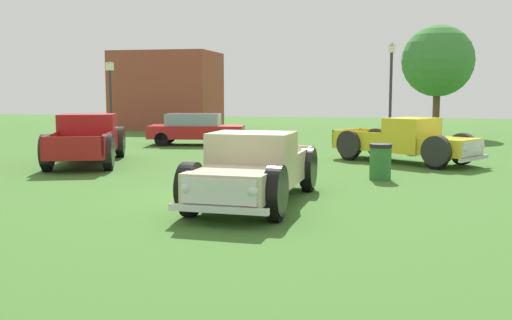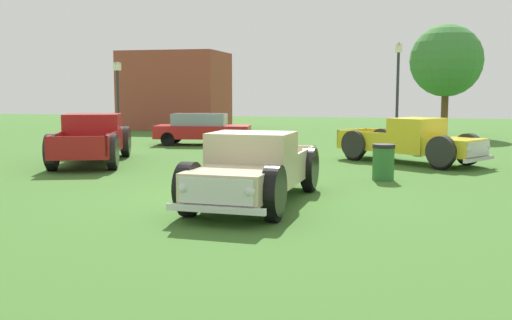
{
  "view_description": "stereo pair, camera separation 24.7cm",
  "coord_description": "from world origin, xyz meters",
  "px_view_note": "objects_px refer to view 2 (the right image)",
  "views": [
    {
      "loc": [
        2.85,
        -11.96,
        2.34
      ],
      "look_at": [
        0.32,
        -0.07,
        0.9
      ],
      "focal_mm": 41.14,
      "sensor_mm": 36.0,
      "label": 1
    },
    {
      "loc": [
        3.1,
        -11.9,
        2.34
      ],
      "look_at": [
        0.32,
        -0.07,
        0.9
      ],
      "focal_mm": 41.14,
      "sensor_mm": 36.0,
      "label": 2
    }
  ],
  "objects_px": {
    "pickup_truck_behind_right": "(94,139)",
    "lamp_post_near": "(118,99)",
    "trash_can": "(383,162)",
    "sedan_distant_a": "(202,128)",
    "pickup_truck_behind_left": "(418,142)",
    "lamp_post_far": "(397,92)",
    "pickup_truck_foreground": "(251,171)",
    "oak_tree_east": "(446,61)"
  },
  "relations": [
    {
      "from": "lamp_post_near",
      "to": "pickup_truck_foreground",
      "type": "bearing_deg",
      "value": -54.64
    },
    {
      "from": "pickup_truck_behind_left",
      "to": "pickup_truck_behind_right",
      "type": "xyz_separation_m",
      "value": [
        -10.37,
        -1.94,
        0.06
      ]
    },
    {
      "from": "pickup_truck_foreground",
      "to": "oak_tree_east",
      "type": "height_order",
      "value": "oak_tree_east"
    },
    {
      "from": "trash_can",
      "to": "oak_tree_east",
      "type": "height_order",
      "value": "oak_tree_east"
    },
    {
      "from": "lamp_post_far",
      "to": "oak_tree_east",
      "type": "bearing_deg",
      "value": 68.62
    },
    {
      "from": "pickup_truck_foreground",
      "to": "trash_can",
      "type": "relative_size",
      "value": 5.26
    },
    {
      "from": "pickup_truck_behind_right",
      "to": "lamp_post_near",
      "type": "relative_size",
      "value": 1.49
    },
    {
      "from": "pickup_truck_foreground",
      "to": "pickup_truck_behind_left",
      "type": "height_order",
      "value": "pickup_truck_foreground"
    },
    {
      "from": "lamp_post_near",
      "to": "oak_tree_east",
      "type": "height_order",
      "value": "oak_tree_east"
    },
    {
      "from": "lamp_post_far",
      "to": "pickup_truck_behind_left",
      "type": "bearing_deg",
      "value": -84.03
    },
    {
      "from": "sedan_distant_a",
      "to": "trash_can",
      "type": "bearing_deg",
      "value": -47.41
    },
    {
      "from": "pickup_truck_foreground",
      "to": "lamp_post_near",
      "type": "relative_size",
      "value": 1.35
    },
    {
      "from": "pickup_truck_behind_left",
      "to": "pickup_truck_behind_right",
      "type": "bearing_deg",
      "value": -169.41
    },
    {
      "from": "sedan_distant_a",
      "to": "trash_can",
      "type": "height_order",
      "value": "sedan_distant_a"
    },
    {
      "from": "sedan_distant_a",
      "to": "trash_can",
      "type": "xyz_separation_m",
      "value": [
        7.83,
        -8.52,
        -0.23
      ]
    },
    {
      "from": "pickup_truck_behind_left",
      "to": "lamp_post_far",
      "type": "xyz_separation_m",
      "value": [
        -0.66,
        6.28,
        1.59
      ]
    },
    {
      "from": "lamp_post_near",
      "to": "trash_can",
      "type": "xyz_separation_m",
      "value": [
        12.22,
        -9.46,
        -1.46
      ]
    },
    {
      "from": "pickup_truck_foreground",
      "to": "pickup_truck_behind_right",
      "type": "xyz_separation_m",
      "value": [
        -6.78,
        6.0,
        0.04
      ]
    },
    {
      "from": "pickup_truck_behind_left",
      "to": "lamp_post_far",
      "type": "relative_size",
      "value": 1.13
    },
    {
      "from": "lamp_post_far",
      "to": "lamp_post_near",
      "type": "bearing_deg",
      "value": -177.19
    },
    {
      "from": "pickup_truck_foreground",
      "to": "lamp_post_near",
      "type": "height_order",
      "value": "lamp_post_near"
    },
    {
      "from": "pickup_truck_behind_left",
      "to": "oak_tree_east",
      "type": "bearing_deg",
      "value": 81.9
    },
    {
      "from": "trash_can",
      "to": "pickup_truck_behind_right",
      "type": "bearing_deg",
      "value": 168.75
    },
    {
      "from": "lamp_post_far",
      "to": "trash_can",
      "type": "distance_m",
      "value": 10.25
    },
    {
      "from": "lamp_post_far",
      "to": "oak_tree_east",
      "type": "height_order",
      "value": "oak_tree_east"
    },
    {
      "from": "pickup_truck_behind_left",
      "to": "oak_tree_east",
      "type": "height_order",
      "value": "oak_tree_east"
    },
    {
      "from": "sedan_distant_a",
      "to": "lamp_post_near",
      "type": "xyz_separation_m",
      "value": [
        -4.39,
        0.94,
        1.23
      ]
    },
    {
      "from": "sedan_distant_a",
      "to": "lamp_post_far",
      "type": "distance_m",
      "value": 8.49
    },
    {
      "from": "lamp_post_far",
      "to": "trash_can",
      "type": "bearing_deg",
      "value": -92.08
    },
    {
      "from": "sedan_distant_a",
      "to": "lamp_post_near",
      "type": "height_order",
      "value": "lamp_post_near"
    },
    {
      "from": "pickup_truck_foreground",
      "to": "sedan_distant_a",
      "type": "distance_m",
      "value": 13.71
    },
    {
      "from": "pickup_truck_behind_left",
      "to": "oak_tree_east",
      "type": "relative_size",
      "value": 0.86
    },
    {
      "from": "sedan_distant_a",
      "to": "lamp_post_near",
      "type": "relative_size",
      "value": 1.15
    },
    {
      "from": "pickup_truck_behind_left",
      "to": "pickup_truck_behind_right",
      "type": "distance_m",
      "value": 10.55
    },
    {
      "from": "pickup_truck_behind_left",
      "to": "lamp_post_near",
      "type": "relative_size",
      "value": 1.33
    },
    {
      "from": "pickup_truck_behind_right",
      "to": "lamp_post_near",
      "type": "xyz_separation_m",
      "value": [
        -2.87,
        7.61,
        1.18
      ]
    },
    {
      "from": "lamp_post_far",
      "to": "pickup_truck_foreground",
      "type": "bearing_deg",
      "value": -101.66
    },
    {
      "from": "pickup_truck_behind_left",
      "to": "trash_can",
      "type": "height_order",
      "value": "pickup_truck_behind_left"
    },
    {
      "from": "lamp_post_near",
      "to": "oak_tree_east",
      "type": "distance_m",
      "value": 16.62
    },
    {
      "from": "pickup_truck_foreground",
      "to": "pickup_truck_behind_right",
      "type": "relative_size",
      "value": 0.91
    },
    {
      "from": "sedan_distant_a",
      "to": "pickup_truck_foreground",
      "type": "bearing_deg",
      "value": -67.42
    },
    {
      "from": "pickup_truck_foreground",
      "to": "pickup_truck_behind_right",
      "type": "distance_m",
      "value": 9.06
    }
  ]
}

